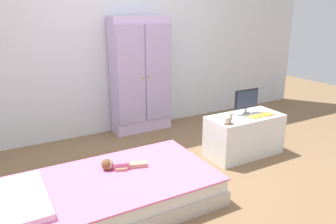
# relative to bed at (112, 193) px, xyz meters

# --- Properties ---
(ground_plane) EXTENTS (10.00, 10.00, 0.02)m
(ground_plane) POSITION_rel_bed_xyz_m (0.67, 0.12, -0.13)
(ground_plane) COLOR brown
(back_wall) EXTENTS (6.40, 0.05, 2.70)m
(back_wall) POSITION_rel_bed_xyz_m (0.67, 1.69, 1.23)
(back_wall) COLOR silver
(back_wall) RESTS_ON ground_plane
(bed) EXTENTS (1.71, 0.95, 0.25)m
(bed) POSITION_rel_bed_xyz_m (0.00, 0.00, 0.00)
(bed) COLOR beige
(bed) RESTS_ON ground_plane
(pillow) EXTENTS (0.32, 0.68, 0.05)m
(pillow) POSITION_rel_bed_xyz_m (-0.65, 0.00, 0.15)
(pillow) COLOR silver
(pillow) RESTS_ON bed
(doll) EXTENTS (0.39, 0.18, 0.10)m
(doll) POSITION_rel_bed_xyz_m (0.10, 0.15, 0.16)
(doll) COLOR #D6668E
(doll) RESTS_ON bed
(wardrobe) EXTENTS (0.76, 0.30, 1.48)m
(wardrobe) POSITION_rel_bed_xyz_m (0.98, 1.51, 0.62)
(wardrobe) COLOR silver
(wardrobe) RESTS_ON ground_plane
(tv_stand) EXTENTS (0.84, 0.41, 0.45)m
(tv_stand) POSITION_rel_bed_xyz_m (1.64, 0.25, 0.10)
(tv_stand) COLOR white
(tv_stand) RESTS_ON ground_plane
(tv_monitor) EXTENTS (0.31, 0.10, 0.27)m
(tv_monitor) POSITION_rel_bed_xyz_m (1.70, 0.31, 0.49)
(tv_monitor) COLOR #99999E
(tv_monitor) RESTS_ON tv_stand
(rocking_horse_toy) EXTENTS (0.10, 0.04, 0.12)m
(rocking_horse_toy) POSITION_rel_bed_xyz_m (1.30, 0.12, 0.38)
(rocking_horse_toy) COLOR #8E6642
(rocking_horse_toy) RESTS_ON tv_stand
(book_yellow) EXTENTS (0.15, 0.09, 0.01)m
(book_yellow) POSITION_rel_bed_xyz_m (1.70, 0.15, 0.34)
(book_yellow) COLOR gold
(book_yellow) RESTS_ON tv_stand
(book_orange) EXTENTS (0.14, 0.10, 0.01)m
(book_orange) POSITION_rel_bed_xyz_m (1.86, 0.15, 0.34)
(book_orange) COLOR orange
(book_orange) RESTS_ON tv_stand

